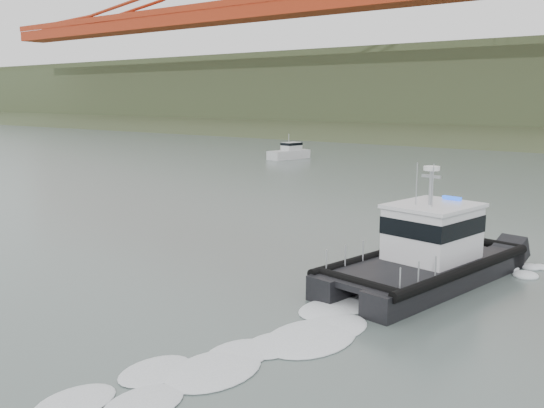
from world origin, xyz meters
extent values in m
plane|color=#505F5A|center=(0.00, 0.00, 0.00)|extent=(400.00, 400.00, 0.00)
cube|color=black|center=(4.05, 9.70, 0.37)|extent=(2.61, 9.75, 1.06)
cube|color=black|center=(6.41, 9.34, 0.37)|extent=(2.61, 9.75, 1.06)
cube|color=black|center=(5.16, 9.08, 0.79)|extent=(4.76, 8.81, 0.22)
cube|color=silver|center=(5.30, 9.95, 1.91)|extent=(3.10, 3.54, 2.03)
cube|color=black|center=(5.30, 9.95, 2.28)|extent=(3.16, 3.60, 0.66)
cube|color=silver|center=(5.30, 9.95, 3.00)|extent=(3.30, 3.74, 0.14)
cylinder|color=#989CA1|center=(5.26, 9.69, 3.72)|extent=(0.14, 0.14, 1.59)
cylinder|color=white|center=(5.26, 9.69, 4.47)|extent=(0.62, 0.62, 0.16)
cube|color=silver|center=(-27.61, 45.24, 0.46)|extent=(2.59, 5.69, 1.10)
cube|color=silver|center=(-27.54, 45.70, 1.37)|extent=(1.76, 2.38, 1.10)
cube|color=black|center=(-27.54, 45.70, 1.74)|extent=(1.81, 2.43, 0.32)
cylinder|color=#989CA1|center=(-27.61, 45.24, 2.38)|extent=(0.07, 0.07, 1.10)
camera|label=1|loc=(14.49, -12.04, 7.11)|focal=40.00mm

